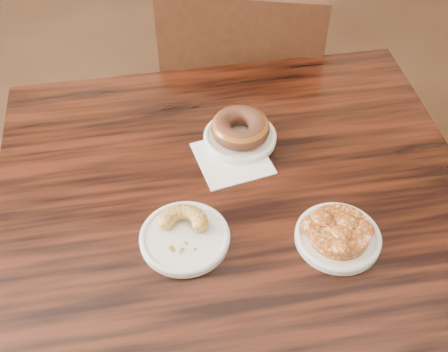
# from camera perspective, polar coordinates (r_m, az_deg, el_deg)

# --- Properties ---
(cafe_table) EXTENTS (1.16, 1.16, 0.75)m
(cafe_table) POSITION_cam_1_polar(r_m,az_deg,el_deg) (1.39, 1.45, -13.63)
(cafe_table) COLOR black
(cafe_table) RESTS_ON floor
(chair_far) EXTENTS (0.48, 0.48, 0.90)m
(chair_far) POSITION_cam_1_polar(r_m,az_deg,el_deg) (1.81, 2.05, 8.38)
(chair_far) COLOR black
(chair_far) RESTS_ON floor
(napkin) EXTENTS (0.19, 0.19, 0.00)m
(napkin) POSITION_cam_1_polar(r_m,az_deg,el_deg) (1.17, 0.87, 1.80)
(napkin) COLOR white
(napkin) RESTS_ON cafe_table
(plate_donut) EXTENTS (0.16, 0.16, 0.01)m
(plate_donut) POSITION_cam_1_polar(r_m,az_deg,el_deg) (1.21, 1.64, 3.96)
(plate_donut) COLOR white
(plate_donut) RESTS_ON napkin
(plate_cruller) EXTENTS (0.17, 0.17, 0.01)m
(plate_cruller) POSITION_cam_1_polar(r_m,az_deg,el_deg) (1.04, -4.01, -6.30)
(plate_cruller) COLOR white
(plate_cruller) RESTS_ON cafe_table
(plate_fritter) EXTENTS (0.16, 0.16, 0.01)m
(plate_fritter) POSITION_cam_1_polar(r_m,az_deg,el_deg) (1.06, 11.48, -6.14)
(plate_fritter) COLOR silver
(plate_fritter) RESTS_ON cafe_table
(glazed_donut) EXTENTS (0.13, 0.13, 0.04)m
(glazed_donut) POSITION_cam_1_polar(r_m,az_deg,el_deg) (1.19, 1.67, 4.94)
(glazed_donut) COLOR brown
(glazed_donut) RESTS_ON plate_donut
(apple_fritter) EXTENTS (0.15, 0.15, 0.04)m
(apple_fritter) POSITION_cam_1_polar(r_m,az_deg,el_deg) (1.04, 11.68, -5.34)
(apple_fritter) COLOR #4F2308
(apple_fritter) RESTS_ON plate_fritter
(cruller_fragment) EXTENTS (0.11, 0.11, 0.03)m
(cruller_fragment) POSITION_cam_1_polar(r_m,az_deg,el_deg) (1.02, -4.07, -5.62)
(cruller_fragment) COLOR brown
(cruller_fragment) RESTS_ON plate_cruller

